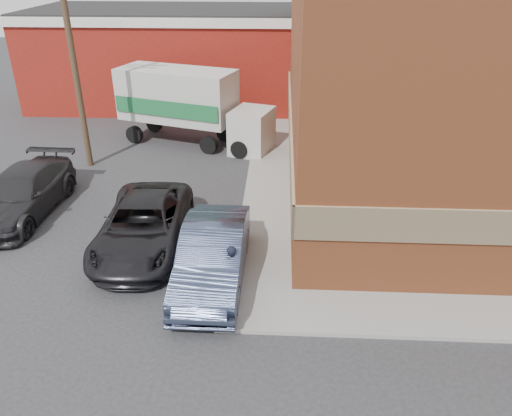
% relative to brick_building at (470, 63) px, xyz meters
% --- Properties ---
extents(ground, '(90.00, 90.00, 0.00)m').
position_rel_brick_building_xyz_m(ground, '(-8.50, -9.00, -4.68)').
color(ground, '#28282B').
rests_on(ground, ground).
extents(brick_building, '(14.25, 18.25, 9.36)m').
position_rel_brick_building_xyz_m(brick_building, '(0.00, 0.00, 0.00)').
color(brick_building, '#A24F29').
rests_on(brick_building, ground).
extents(sidewalk_west, '(1.80, 18.00, 0.12)m').
position_rel_brick_building_xyz_m(sidewalk_west, '(-7.90, 0.00, -4.62)').
color(sidewalk_west, gray).
rests_on(sidewalk_west, ground).
extents(warehouse, '(16.30, 8.30, 5.60)m').
position_rel_brick_building_xyz_m(warehouse, '(-14.50, 11.00, -1.87)').
color(warehouse, maroon).
rests_on(warehouse, ground).
extents(utility_pole, '(2.00, 0.26, 9.00)m').
position_rel_brick_building_xyz_m(utility_pole, '(-16.00, 0.00, 0.06)').
color(utility_pole, '#493724').
rests_on(utility_pole, ground).
extents(man, '(0.66, 0.62, 1.52)m').
position_rel_brick_building_xyz_m(man, '(-8.70, -9.25, -3.80)').
color(man, black).
rests_on(man, sidewalk_south).
extents(sedan, '(1.83, 5.16, 1.70)m').
position_rel_brick_building_xyz_m(sedan, '(-9.30, -8.50, -3.83)').
color(sedan, '#333C55').
rests_on(sedan, ground).
extents(suv_a, '(2.85, 5.79, 1.58)m').
position_rel_brick_building_xyz_m(suv_a, '(-11.77, -6.74, -3.89)').
color(suv_a, black).
rests_on(suv_a, ground).
extents(suv_b, '(2.47, 5.65, 1.62)m').
position_rel_brick_building_xyz_m(suv_b, '(-16.78, -4.67, -3.87)').
color(suv_b, '#252527').
rests_on(suv_b, ground).
extents(box_truck, '(7.66, 4.37, 3.63)m').
position_rel_brick_building_xyz_m(box_truck, '(-11.82, 3.06, -2.59)').
color(box_truck, beige).
rests_on(box_truck, ground).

